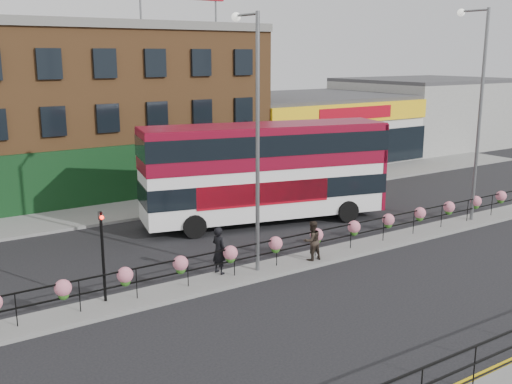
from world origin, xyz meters
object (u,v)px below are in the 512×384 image
double_decker_bus (266,163)px  pedestrian_a (219,250)px  lamp_column_west (254,121)px  car (338,191)px  pedestrian_b (312,241)px  lamp_column_east (477,97)px

double_decker_bus → pedestrian_a: double_decker_bus is taller
double_decker_bus → lamp_column_west: 7.80m
car → pedestrian_a: (-11.89, -6.55, 0.42)m
pedestrian_b → double_decker_bus: bearing=-105.0°
lamp_column_west → lamp_column_east: size_ratio=0.94×
car → pedestrian_a: size_ratio=2.28×
pedestrian_a → lamp_column_west: size_ratio=0.19×
car → pedestrian_a: bearing=106.9°
lamp_column_west → lamp_column_east: (13.33, 0.04, 0.40)m
pedestrian_a → lamp_column_west: bearing=-113.4°
pedestrian_a → lamp_column_west: 5.14m
double_decker_bus → pedestrian_a: size_ratio=6.89×
pedestrian_b → lamp_column_west: lamp_column_west is taller
pedestrian_a → lamp_column_east: lamp_column_east is taller
double_decker_bus → car: size_ratio=3.03×
double_decker_bus → pedestrian_b: (-1.94, -6.19, -2.13)m
pedestrian_a → lamp_column_east: bearing=-103.3°
double_decker_bus → car: (5.97, 1.15, -2.45)m
lamp_column_west → lamp_column_east: 13.34m
car → lamp_column_east: size_ratio=0.40×
pedestrian_a → pedestrian_b: bearing=-113.5°
double_decker_bus → car: double_decker_bus is taller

